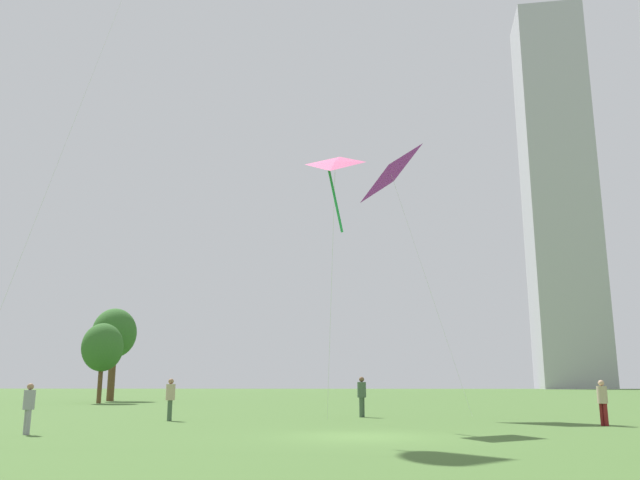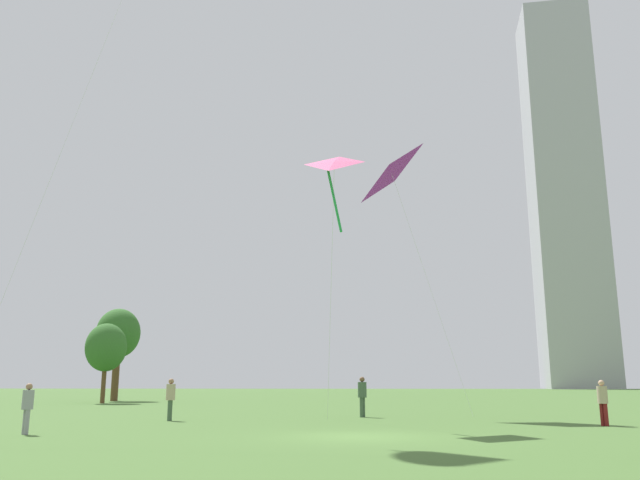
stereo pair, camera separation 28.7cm
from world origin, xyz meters
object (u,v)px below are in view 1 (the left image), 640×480
Objects in this scene: person_standing_2 at (603,399)px; kite_flying_1 at (390,173)px; park_tree_0 at (114,334)px; park_tree_1 at (102,348)px; person_standing_4 at (362,394)px; person_standing_0 at (170,396)px; distant_highrise_0 at (558,192)px; person_standing_5 at (29,405)px; kite_flying_3 at (335,165)px.

person_standing_2 is 0.12× the size of kite_flying_1.
kite_flying_1 is at bearing -45.59° from park_tree_0.
park_tree_1 is at bearing -161.60° from person_standing_2.
person_standing_0 is at bearing -40.61° from person_standing_4.
distant_highrise_0 reaches higher than kite_flying_1.
kite_flying_1 reaches higher than park_tree_0.
kite_flying_1 is (12.18, 12.24, 11.39)m from person_standing_5.
person_standing_0 is 0.13× the size of kite_flying_1.
park_tree_1 is (-19.76, 18.80, 3.14)m from person_standing_4.
kite_flying_1 is 2.21× the size of park_tree_1.
person_standing_4 is at bearing 80.43° from kite_flying_3.
person_standing_0 is at bearing 114.09° from person_standing_5.
kite_flying_1 is 0.14× the size of distant_highrise_0.
person_standing_2 is 10.54m from person_standing_4.
park_tree_0 is (-13.00, 28.10, 4.66)m from person_standing_0.
person_standing_5 is 0.02× the size of distant_highrise_0.
kite_flying_3 is 149.49m from distant_highrise_0.
kite_flying_3 is at bearing -53.03° from park_tree_1.
person_standing_0 is 17.17m from person_standing_2.
park_tree_0 is at bearing -112.64° from person_standing_4.
distant_highrise_0 is (71.55, 109.64, 44.22)m from park_tree_1.
kite_flying_3 is (-1.03, -6.08, 9.13)m from person_standing_4.
kite_flying_3 reaches higher than person_standing_5.
kite_flying_1 is 141.17m from distant_highrise_0.
person_standing_0 is at bearing -62.23° from park_tree_1.
person_standing_5 is 0.26× the size of park_tree_1.
distant_highrise_0 reaches higher than park_tree_0.
kite_flying_1 reaches higher than person_standing_4.
distant_highrise_0 is at bearing 107.98° from person_standing_5.
distant_highrise_0 is (59.89, 131.79, 47.41)m from person_standing_0.
person_standing_5 is at bearing -107.80° from distant_highrise_0.
distant_highrise_0 is at bearing 56.87° from park_tree_1.
park_tree_0 is (-10.60, 35.49, 4.77)m from person_standing_5.
kite_flying_3 is (-2.70, -7.58, -2.09)m from kite_flying_1.
person_standing_0 is 11.91m from kite_flying_3.
person_standing_4 reaches higher than person_standing_0.
person_standing_4 reaches higher than person_standing_2.
park_tree_0 is at bearing 148.72° from person_standing_5.
kite_flying_1 is (9.77, 4.85, 11.28)m from person_standing_0.
kite_flying_3 is at bearing -109.62° from kite_flying_1.
distant_highrise_0 reaches higher than person_standing_4.
person_standing_2 is at bearing -40.39° from park_tree_1.
kite_flying_3 is 31.72m from park_tree_1.
kite_flying_1 is 28.71m from park_tree_1.
person_standing_0 is at bearing -153.62° from kite_flying_1.
distant_highrise_0 is at bearing 68.56° from kite_flying_3.
kite_flying_3 is at bearing -105.12° from distant_highrise_0.
person_standing_5 is at bearing -106.42° from person_standing_2.
person_standing_0 is 0.95× the size of person_standing_4.
distant_highrise_0 is at bearing 152.37° from person_standing_0.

